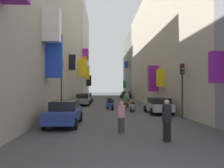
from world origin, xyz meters
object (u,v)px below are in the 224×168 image
at_px(parked_car_blue, 65,112).
at_px(pedestrian_near_right, 125,101).
at_px(parked_car_green, 86,97).
at_px(pedestrian_crossing, 127,98).
at_px(traffic_light_near_corner, 61,77).
at_px(parked_car_black, 125,95).
at_px(pedestrian_near_left, 167,120).
at_px(scooter_blue, 110,105).
at_px(scooter_silver, 132,107).
at_px(scooter_green, 127,99).
at_px(traffic_light_far_corner, 182,81).
at_px(parked_car_grey, 83,99).
at_px(scooter_orange, 127,103).
at_px(scooter_black, 110,101).
at_px(parked_car_silver, 158,105).
at_px(pedestrian_mid_street, 121,117).

xyz_separation_m(parked_car_blue, pedestrian_near_right, (4.63, 8.80, 0.07)).
distance_m(parked_car_green, pedestrian_crossing, 7.91).
distance_m(parked_car_green, traffic_light_near_corner, 14.74).
height_order(parked_car_black, pedestrian_near_left, pedestrian_near_left).
distance_m(scooter_blue, scooter_silver, 2.74).
bearing_deg(scooter_green, traffic_light_far_corner, -83.67).
height_order(parked_car_grey, traffic_light_near_corner, traffic_light_near_corner).
distance_m(parked_car_green, pedestrian_near_left, 24.51).
bearing_deg(pedestrian_near_left, pedestrian_near_right, 91.30).
bearing_deg(scooter_blue, scooter_green, 74.25).
xyz_separation_m(scooter_silver, scooter_orange, (-0.00, 4.54, 0.00)).
height_order(parked_car_green, pedestrian_near_left, pedestrian_near_left).
relative_size(parked_car_grey, traffic_light_far_corner, 1.10).
relative_size(scooter_blue, scooter_silver, 0.90).
bearing_deg(scooter_blue, traffic_light_far_corner, -52.40).
distance_m(pedestrian_crossing, traffic_light_far_corner, 12.39).
relative_size(scooter_black, pedestrian_near_left, 1.09).
bearing_deg(scooter_blue, parked_car_silver, -40.59).
xyz_separation_m(scooter_blue, scooter_black, (0.22, 5.95, 0.00)).
relative_size(scooter_orange, traffic_light_far_corner, 0.50).
relative_size(parked_car_black, pedestrian_mid_street, 2.85).
relative_size(parked_car_grey, parked_car_black, 0.98).
height_order(scooter_black, pedestrian_near_right, pedestrian_near_right).
bearing_deg(scooter_orange, pedestrian_mid_street, -97.69).
bearing_deg(pedestrian_mid_street, traffic_light_near_corner, 119.80).
relative_size(parked_car_grey, scooter_silver, 2.33).
bearing_deg(parked_car_blue, pedestrian_mid_street, -36.90).
height_order(parked_car_silver, traffic_light_far_corner, traffic_light_far_corner).
bearing_deg(pedestrian_near_left, pedestrian_mid_street, 133.75).
height_order(scooter_blue, pedestrian_crossing, pedestrian_crossing).
relative_size(parked_car_black, scooter_black, 2.35).
bearing_deg(pedestrian_mid_street, pedestrian_near_right, 82.69).
height_order(scooter_orange, traffic_light_far_corner, traffic_light_far_corner).
xyz_separation_m(parked_car_grey, scooter_orange, (5.24, -2.97, -0.30)).
bearing_deg(parked_car_silver, parked_car_black, 89.80).
bearing_deg(scooter_orange, parked_car_silver, -71.82).
relative_size(scooter_blue, pedestrian_near_right, 1.01).
height_order(parked_car_grey, parked_car_black, parked_car_grey).
height_order(parked_car_grey, pedestrian_crossing, pedestrian_crossing).
distance_m(scooter_black, traffic_light_far_corner, 13.52).
xyz_separation_m(scooter_silver, pedestrian_near_left, (-0.14, -11.10, 0.40)).
relative_size(pedestrian_crossing, traffic_light_far_corner, 0.45).
xyz_separation_m(traffic_light_near_corner, traffic_light_far_corner, (9.23, -3.00, -0.43)).
relative_size(scooter_blue, scooter_black, 0.89).
distance_m(scooter_silver, pedestrian_near_left, 11.11).
height_order(pedestrian_crossing, pedestrian_mid_street, pedestrian_crossing).
bearing_deg(parked_car_green, traffic_light_far_corner, -64.83).
distance_m(parked_car_green, pedestrian_mid_street, 22.42).
distance_m(scooter_silver, scooter_black, 8.01).
xyz_separation_m(parked_car_silver, scooter_green, (-0.97, 14.35, -0.26)).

